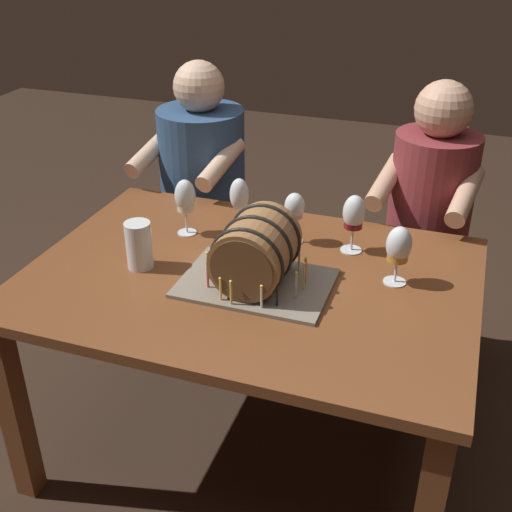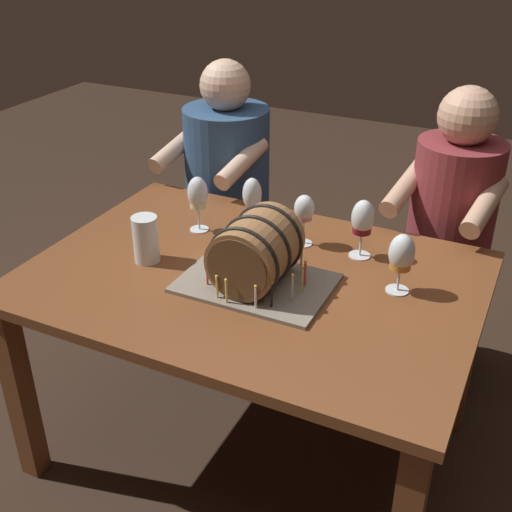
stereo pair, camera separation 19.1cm
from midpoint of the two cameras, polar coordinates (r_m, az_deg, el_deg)
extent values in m
plane|color=#332319|center=(2.47, 2.04, -16.32)|extent=(8.00, 8.00, 0.00)
cube|color=brown|center=(2.03, 2.38, -2.11)|extent=(1.39, 0.99, 0.03)
cube|color=brown|center=(2.25, -17.83, -11.47)|extent=(0.07, 0.07, 0.69)
cube|color=brown|center=(2.80, -6.14, -1.41)|extent=(0.07, 0.07, 0.69)
cube|color=brown|center=(2.47, 20.15, -7.82)|extent=(0.07, 0.07, 0.69)
cube|color=gray|center=(1.96, 2.79, -2.48)|extent=(0.45, 0.32, 0.01)
cylinder|color=olive|center=(1.90, 2.87, 0.40)|extent=(0.21, 0.25, 0.21)
cylinder|color=brown|center=(1.80, 1.28, -1.34)|extent=(0.19, 0.00, 0.19)
cylinder|color=brown|center=(2.01, 4.31, 1.97)|extent=(0.19, 0.00, 0.19)
torus|color=black|center=(1.84, 1.83, -0.74)|extent=(0.23, 0.01, 0.23)
torus|color=black|center=(1.90, 2.87, 0.40)|extent=(0.23, 0.01, 0.23)
torus|color=black|center=(1.97, 3.85, 1.47)|extent=(0.23, 0.01, 0.23)
cylinder|color=#EAD666|center=(1.89, 6.98, -2.24)|extent=(0.01, 0.01, 0.08)
sphere|color=#F9C64C|center=(1.87, 7.07, -1.01)|extent=(0.01, 0.01, 0.01)
cylinder|color=#D64C47|center=(1.93, 7.19, -1.70)|extent=(0.01, 0.01, 0.08)
sphere|color=#F9C64C|center=(1.91, 7.27, -0.56)|extent=(0.01, 0.01, 0.01)
cylinder|color=silver|center=(1.99, 6.78, -0.71)|extent=(0.01, 0.01, 0.08)
sphere|color=#F9C64C|center=(1.97, 6.85, 0.41)|extent=(0.01, 0.01, 0.01)
cylinder|color=#D64C47|center=(2.03, 5.63, 0.06)|extent=(0.01, 0.01, 0.08)
sphere|color=#F9C64C|center=(2.01, 5.69, 1.17)|extent=(0.01, 0.01, 0.01)
cylinder|color=#D64C47|center=(2.06, 4.20, 0.46)|extent=(0.01, 0.01, 0.07)
sphere|color=#F9C64C|center=(2.04, 4.24, 1.51)|extent=(0.01, 0.01, 0.01)
cylinder|color=silver|center=(2.06, 2.76, 0.73)|extent=(0.01, 0.01, 0.08)
sphere|color=#F9C64C|center=(2.04, 2.79, 1.90)|extent=(0.01, 0.01, 0.01)
cylinder|color=black|center=(2.04, 0.51, 0.46)|extent=(0.01, 0.01, 0.08)
sphere|color=#F9C64C|center=(2.02, 0.51, 1.62)|extent=(0.01, 0.01, 0.01)
cylinder|color=#D64C47|center=(2.01, -0.67, -0.20)|extent=(0.01, 0.01, 0.07)
sphere|color=#F9C64C|center=(1.99, -0.68, 0.80)|extent=(0.01, 0.01, 0.01)
cylinder|color=#EAD666|center=(1.96, -1.41, -0.78)|extent=(0.01, 0.01, 0.08)
sphere|color=#F9C64C|center=(1.94, -1.43, 0.42)|extent=(0.01, 0.01, 0.01)
cylinder|color=#D64C47|center=(1.92, -1.50, -1.72)|extent=(0.01, 0.01, 0.07)
sphere|color=#F9C64C|center=(1.90, -1.52, -0.71)|extent=(0.01, 0.01, 0.01)
cylinder|color=#EAD666|center=(1.86, -0.52, -2.92)|extent=(0.01, 0.01, 0.06)
sphere|color=#F9C64C|center=(1.84, -0.53, -1.90)|extent=(0.01, 0.01, 0.01)
cylinder|color=#EAD666|center=(1.84, 0.34, -3.30)|extent=(0.01, 0.01, 0.07)
sphere|color=#F9C64C|center=(1.82, 0.34, -2.23)|extent=(0.01, 0.01, 0.01)
cylinder|color=silver|center=(1.82, 3.00, -3.82)|extent=(0.01, 0.01, 0.06)
sphere|color=#F9C64C|center=(1.80, 3.03, -2.79)|extent=(0.01, 0.01, 0.01)
cylinder|color=black|center=(1.82, 4.40, -3.59)|extent=(0.01, 0.01, 0.07)
sphere|color=#F9C64C|center=(1.80, 4.45, -2.42)|extent=(0.01, 0.01, 0.01)
cylinder|color=silver|center=(1.86, 6.18, -2.98)|extent=(0.01, 0.01, 0.08)
sphere|color=#F9C64C|center=(1.83, 6.25, -1.78)|extent=(0.01, 0.01, 0.01)
cylinder|color=white|center=(2.00, 15.05, -3.01)|extent=(0.07, 0.07, 0.00)
cylinder|color=white|center=(1.98, 15.18, -2.10)|extent=(0.01, 0.01, 0.07)
ellipsoid|color=white|center=(1.94, 15.53, 0.24)|extent=(0.08, 0.08, 0.11)
cylinder|color=#C6842D|center=(1.95, 15.42, -0.50)|extent=(0.06, 0.06, 0.05)
cylinder|color=white|center=(2.21, 6.64, 1.06)|extent=(0.06, 0.06, 0.00)
cylinder|color=white|center=(2.18, 6.71, 2.09)|extent=(0.01, 0.01, 0.09)
ellipsoid|color=white|center=(2.15, 6.84, 4.18)|extent=(0.07, 0.07, 0.09)
cylinder|color=pink|center=(2.16, 6.81, 3.62)|extent=(0.06, 0.06, 0.04)
cylinder|color=white|center=(2.30, 2.04, 2.50)|extent=(0.07, 0.07, 0.00)
cylinder|color=white|center=(2.29, 2.06, 3.30)|extent=(0.01, 0.01, 0.07)
ellipsoid|color=white|center=(2.25, 2.10, 5.43)|extent=(0.07, 0.07, 0.12)
cylinder|color=white|center=(2.29, -2.64, 2.31)|extent=(0.07, 0.07, 0.00)
cylinder|color=white|center=(2.27, -2.66, 3.26)|extent=(0.01, 0.01, 0.08)
ellipsoid|color=white|center=(2.23, -2.72, 5.54)|extent=(0.07, 0.07, 0.12)
cylinder|color=beige|center=(2.24, -2.70, 4.79)|extent=(0.06, 0.06, 0.04)
cylinder|color=white|center=(2.16, 11.64, -0.02)|extent=(0.07, 0.07, 0.00)
cylinder|color=white|center=(2.14, 11.75, 0.95)|extent=(0.01, 0.01, 0.08)
ellipsoid|color=white|center=(2.10, 12.01, 3.30)|extent=(0.07, 0.07, 0.12)
cylinder|color=maroon|center=(2.11, 11.91, 2.39)|extent=(0.06, 0.06, 0.03)
cylinder|color=white|center=(2.07, -7.12, 1.43)|extent=(0.08, 0.08, 0.15)
cylinder|color=#C6842D|center=(2.08, -7.09, 1.05)|extent=(0.08, 0.08, 0.12)
cylinder|color=white|center=(2.05, -7.20, 2.71)|extent=(0.08, 0.08, 0.01)
cube|color=#1B2D46|center=(3.01, -0.53, -1.49)|extent=(0.34, 0.32, 0.45)
cylinder|color=#2D4C75|center=(2.79, -0.58, 7.41)|extent=(0.40, 0.40, 0.55)
sphere|color=beige|center=(2.68, -0.62, 14.79)|extent=(0.21, 0.21, 0.21)
cylinder|color=beige|center=(2.56, 0.90, 8.19)|extent=(0.10, 0.31, 0.14)
cylinder|color=beige|center=(2.73, -5.05, 9.43)|extent=(0.10, 0.31, 0.14)
cube|color=#4C1B1E|center=(2.79, 17.37, -5.73)|extent=(0.34, 0.32, 0.45)
cylinder|color=maroon|center=(2.55, 19.00, 3.58)|extent=(0.36, 0.36, 0.55)
sphere|color=tan|center=(2.42, 20.41, 11.47)|extent=(0.21, 0.21, 0.21)
cylinder|color=tan|center=(2.36, 21.76, 4.09)|extent=(0.11, 0.31, 0.14)
cylinder|color=tan|center=(2.42, 15.28, 5.83)|extent=(0.11, 0.31, 0.14)
camera|label=1|loc=(0.10, -87.14, 1.59)|focal=45.34mm
camera|label=2|loc=(0.10, 92.86, -1.59)|focal=45.34mm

